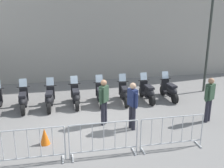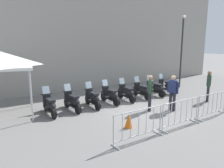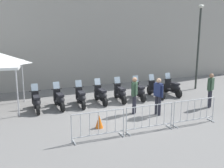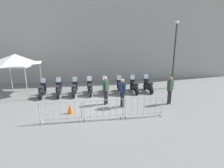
% 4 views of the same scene
% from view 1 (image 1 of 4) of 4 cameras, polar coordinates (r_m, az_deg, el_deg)
% --- Properties ---
extents(ground_plane, '(120.00, 120.00, 0.00)m').
position_cam_1_polar(ground_plane, '(10.04, -4.03, -8.39)').
color(ground_plane, slate).
extents(motorcycle_1, '(0.70, 1.71, 1.24)m').
position_cam_1_polar(motorcycle_1, '(11.60, -18.89, -3.36)').
color(motorcycle_1, black).
rests_on(motorcycle_1, ground).
extents(motorcycle_2, '(0.58, 1.72, 1.24)m').
position_cam_1_polar(motorcycle_2, '(11.47, -13.49, -3.13)').
color(motorcycle_2, black).
rests_on(motorcycle_2, ground).
extents(motorcycle_3, '(0.67, 1.71, 1.24)m').
position_cam_1_polar(motorcycle_3, '(11.54, -7.98, -2.70)').
color(motorcycle_3, black).
rests_on(motorcycle_3, ground).
extents(motorcycle_4, '(0.57, 1.73, 1.24)m').
position_cam_1_polar(motorcycle_4, '(11.63, -2.58, -2.40)').
color(motorcycle_4, black).
rests_on(motorcycle_4, ground).
extents(motorcycle_5, '(0.57, 1.73, 1.24)m').
position_cam_1_polar(motorcycle_5, '(11.80, 2.74, -2.12)').
color(motorcycle_5, black).
rests_on(motorcycle_5, ground).
extents(motorcycle_6, '(0.71, 1.71, 1.24)m').
position_cam_1_polar(motorcycle_6, '(12.12, 7.82, -1.74)').
color(motorcycle_6, black).
rests_on(motorcycle_6, ground).
extents(motorcycle_7, '(0.70, 1.71, 1.24)m').
position_cam_1_polar(motorcycle_7, '(12.54, 12.55, -1.37)').
color(motorcycle_7, black).
rests_on(motorcycle_7, ground).
extents(barrier_segment_0, '(2.01, 0.75, 1.07)m').
position_cam_1_polar(barrier_segment_0, '(7.72, -17.93, -12.99)').
color(barrier_segment_0, '#B2B5B7').
rests_on(barrier_segment_0, ground).
extents(barrier_segment_1, '(2.01, 0.75, 1.07)m').
position_cam_1_polar(barrier_segment_1, '(7.74, -1.80, -12.06)').
color(barrier_segment_1, '#B2B5B7').
rests_on(barrier_segment_1, ground).
extents(barrier_segment_2, '(2.01, 0.75, 1.07)m').
position_cam_1_polar(barrier_segment_2, '(8.31, 13.03, -10.39)').
color(barrier_segment_2, '#B2B5B7').
rests_on(barrier_segment_2, ground).
extents(street_lamp, '(0.36, 0.36, 5.21)m').
position_cam_1_polar(street_lamp, '(13.81, 20.68, 11.20)').
color(street_lamp, '#2D332D').
rests_on(street_lamp, ground).
extents(officer_near_row_end, '(0.36, 0.50, 1.73)m').
position_cam_1_polar(officer_near_row_end, '(9.17, 4.52, -4.23)').
color(officer_near_row_end, '#23232D').
rests_on(officer_near_row_end, ground).
extents(officer_mid_plaza, '(0.37, 0.49, 1.73)m').
position_cam_1_polar(officer_mid_plaza, '(9.51, -1.80, -3.41)').
color(officer_mid_plaza, '#23232D').
rests_on(officer_mid_plaza, ground).
extents(officer_by_barriers, '(0.44, 0.40, 1.73)m').
position_cam_1_polar(officer_by_barriers, '(10.39, 20.60, -2.75)').
color(officer_by_barriers, '#23232D').
rests_on(officer_by_barriers, ground).
extents(traffic_cone, '(0.32, 0.32, 0.55)m').
position_cam_1_polar(traffic_cone, '(8.70, -14.57, -11.04)').
color(traffic_cone, orange).
rests_on(traffic_cone, ground).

